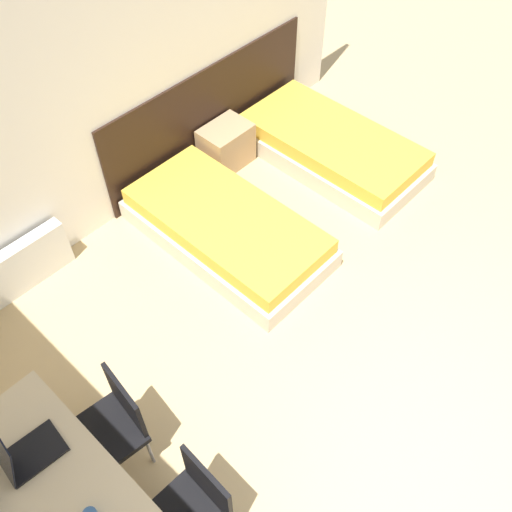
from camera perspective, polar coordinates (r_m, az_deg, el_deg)
ground_plane at (r=4.60m, az=19.79°, el=-17.97°), size 20.00×20.00×0.00m
wall_back at (r=5.04m, az=-14.71°, el=16.08°), size 5.86×0.05×2.70m
headboard_panel at (r=6.00m, az=-4.66°, el=13.99°), size 2.65×0.03×1.04m
bed_near_window at (r=5.28m, az=-2.96°, el=2.79°), size 0.98×1.95×0.36m
bed_near_door at (r=6.16m, az=7.59°, el=10.69°), size 0.98×1.95×0.36m
nightstand at (r=6.05m, az=-3.01°, el=10.95°), size 0.51×0.38×0.46m
radiator at (r=5.29m, az=-22.72°, el=-1.25°), size 0.97×0.12×0.48m
chair_near_laptop at (r=4.03m, az=-14.29°, el=-16.06°), size 0.50×0.50×0.86m
chair_near_notebook at (r=3.76m, az=-6.49°, el=-23.90°), size 0.47×0.47×0.86m
laptop at (r=3.72m, az=-22.27°, el=-17.87°), size 0.37×0.28×0.35m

